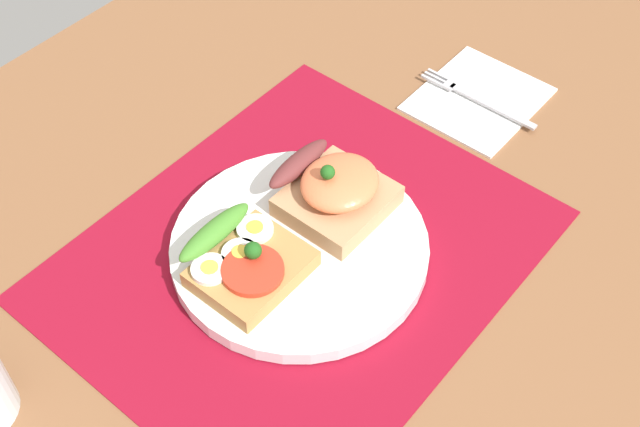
{
  "coord_description": "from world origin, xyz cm",
  "views": [
    {
      "loc": [
        -36.56,
        -32.78,
        62.62
      ],
      "look_at": [
        3.0,
        0.0,
        3.35
      ],
      "focal_mm": 47.05,
      "sensor_mm": 36.0,
      "label": 1
    }
  ],
  "objects_px": {
    "fork": "(474,97)",
    "sandwich_egg_tomato": "(244,261)",
    "napkin": "(478,98)",
    "plate": "(300,248)",
    "sandwich_salmon": "(335,190)"
  },
  "relations": [
    {
      "from": "fork",
      "to": "sandwich_egg_tomato",
      "type": "bearing_deg",
      "value": 175.79
    },
    {
      "from": "sandwich_egg_tomato",
      "to": "fork",
      "type": "height_order",
      "value": "sandwich_egg_tomato"
    },
    {
      "from": "napkin",
      "to": "plate",
      "type": "bearing_deg",
      "value": 177.98
    },
    {
      "from": "sandwich_egg_tomato",
      "to": "napkin",
      "type": "distance_m",
      "value": 0.35
    },
    {
      "from": "plate",
      "to": "sandwich_egg_tomato",
      "type": "xyz_separation_m",
      "value": [
        -0.06,
        0.02,
        0.02
      ]
    },
    {
      "from": "sandwich_salmon",
      "to": "napkin",
      "type": "bearing_deg",
      "value": -3.56
    },
    {
      "from": "fork",
      "to": "napkin",
      "type": "bearing_deg",
      "value": -13.47
    },
    {
      "from": "sandwich_egg_tomato",
      "to": "fork",
      "type": "bearing_deg",
      "value": -4.21
    },
    {
      "from": "plate",
      "to": "fork",
      "type": "relative_size",
      "value": 1.68
    },
    {
      "from": "plate",
      "to": "fork",
      "type": "distance_m",
      "value": 0.29
    },
    {
      "from": "plate",
      "to": "napkin",
      "type": "height_order",
      "value": "plate"
    },
    {
      "from": "plate",
      "to": "sandwich_salmon",
      "type": "bearing_deg",
      "value": 4.43
    },
    {
      "from": "plate",
      "to": "fork",
      "type": "height_order",
      "value": "plate"
    },
    {
      "from": "sandwich_egg_tomato",
      "to": "plate",
      "type": "bearing_deg",
      "value": -16.41
    },
    {
      "from": "napkin",
      "to": "fork",
      "type": "relative_size",
      "value": 0.98
    }
  ]
}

